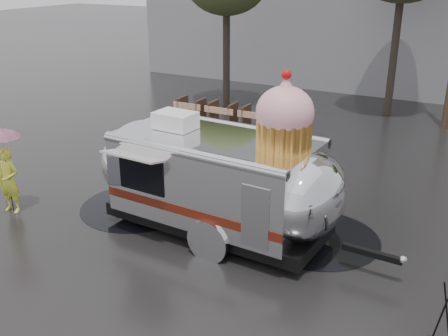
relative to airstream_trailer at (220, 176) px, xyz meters
The scene contains 6 objects.
ground 2.82m from the airstream_trailer, 56.67° to the right, with size 120.00×120.00×0.00m, color black.
puddles 1.70m from the airstream_trailer, 94.01° to the right, with size 15.54×9.56×0.01m.
barricade_row 9.09m from the airstream_trailer, 118.01° to the left, with size 4.30×0.80×1.00m.
airstream_trailer is the anchor object (origin of this frame).
person_left 5.77m from the airstream_trailer, 163.57° to the right, with size 0.64×0.43×1.77m, color #E9F141.
umbrella_pink 5.75m from the airstream_trailer, 163.57° to the right, with size 1.15×1.15×2.34m.
Camera 1 is at (4.27, -8.19, 6.27)m, focal length 42.00 mm.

